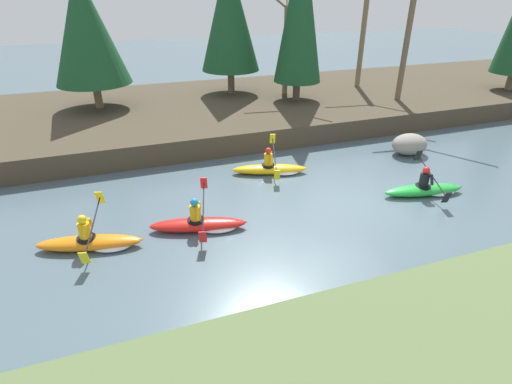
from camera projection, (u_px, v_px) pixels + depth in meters
ground_plane at (355, 202)px, 12.70m from camera, size 90.00×90.00×0.00m
riverbank_far at (252, 107)px, 20.92m from camera, size 44.00×10.31×0.91m
conifer_tree_far_left at (85, 28)px, 17.52m from camera, size 3.37×3.37×5.96m
conifer_tree_left at (229, 14)px, 19.89m from camera, size 3.02×3.02×6.68m
conifer_tree_mid_left at (300, 7)px, 18.46m from camera, size 2.33×2.33×7.75m
bare_tree_upstream at (286, 40)px, 20.35m from camera, size 3.20×3.17×5.78m
bare_tree_mid_upstream at (364, 24)px, 21.66m from camera, size 3.87×3.82×7.04m
bare_tree_mid_downstream at (408, 34)px, 19.05m from camera, size 3.68×3.64×6.69m
kayaker_lead at (427, 189)px, 13.10m from camera, size 2.79×2.06×1.20m
kayaker_middle at (273, 168)px, 14.56m from camera, size 2.77×2.03×1.20m
kayaker_trailing at (202, 224)px, 11.21m from camera, size 2.78×2.04×1.20m
kayaker_far_back at (94, 242)px, 10.42m from camera, size 2.78×2.05×1.20m
boulder_midstream at (410, 144)px, 16.14m from camera, size 1.48×1.16×0.84m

